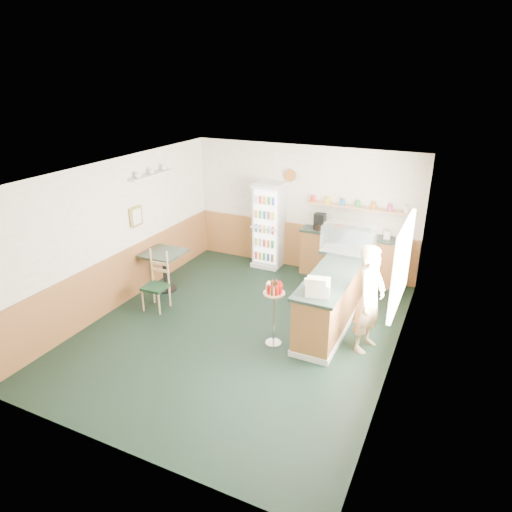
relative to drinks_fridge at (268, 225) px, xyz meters
The scene contains 13 objects.
ground 2.98m from the drinks_fridge, 75.74° to the right, with size 6.00×6.00×0.00m, color black.
room_envelope 2.14m from the drinks_fridge, 76.84° to the right, with size 5.04×6.02×2.72m.
service_counter 2.68m from the drinks_fridge, 39.15° to the right, with size 0.68×3.01×1.01m.
back_counter 1.93m from the drinks_fridge, ahead, with size 2.24×0.42×1.69m.
drinks_fridge is the anchor object (origin of this frame).
display_case 2.33m from the drinks_fridge, 27.36° to the right, with size 0.95×0.50×0.54m.
cash_register 3.48m from the drinks_fridge, 53.96° to the right, with size 0.35×0.37×0.20m, color beige.
shopkeeper 3.65m from the drinks_fridge, 41.16° to the right, with size 0.58×0.42×1.75m, color tan.
condiment_stand 3.23m from the drinks_fridge, 64.67° to the right, with size 0.34×0.34×1.07m.
newspaper_rack 2.21m from the drinks_fridge, 39.02° to the right, with size 0.09×0.42×0.67m.
cafe_table 2.47m from the drinks_fridge, 123.62° to the right, with size 0.75×0.75×0.81m.
cafe_chair 2.89m from the drinks_fridge, 111.38° to the right, with size 0.43×0.43×1.10m.
dog_doorstop 2.49m from the drinks_fridge, 53.20° to the right, with size 0.19×0.25×0.23m.
Camera 1 is at (3.12, -6.01, 4.12)m, focal length 32.00 mm.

